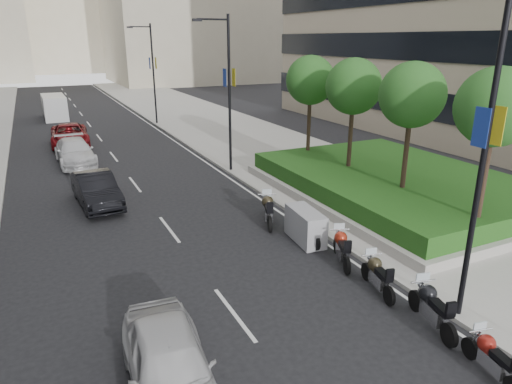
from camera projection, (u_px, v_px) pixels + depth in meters
sidewalk_right at (227, 130)px, 39.94m from camera, size 10.00×100.00×0.15m
lane_edge at (168, 137)px, 37.77m from camera, size 0.12×100.00×0.01m
lane_centre at (103, 142)px, 35.62m from camera, size 0.12×100.00×0.01m
planter at (395, 191)px, 23.21m from camera, size 10.00×14.00×0.40m
hedge at (396, 180)px, 23.01m from camera, size 9.40×13.40×0.80m
tree_0 at (496, 108)px, 15.85m from camera, size 2.80×2.80×6.30m
tree_1 at (412, 95)px, 19.26m from camera, size 2.80×2.80×6.30m
tree_2 at (354, 87)px, 22.67m from camera, size 2.80×2.80×6.30m
tree_3 at (310, 81)px, 26.08m from camera, size 2.80×2.80×6.30m
lamp_post_0 at (481, 148)px, 11.60m from camera, size 2.34×0.45×9.00m
lamp_post_1 at (227, 87)px, 26.10m from camera, size 2.34×0.45×9.00m
lamp_post_2 at (151, 69)px, 41.46m from camera, size 2.34×0.45×9.00m
motorcycle_1 at (491, 357)px, 10.80m from camera, size 0.68×1.99×1.00m
motorcycle_2 at (432, 307)px, 12.68m from camera, size 0.88×2.29×1.16m
motorcycle_3 at (377, 275)px, 14.50m from camera, size 0.78×2.12×1.07m
motorcycle_4 at (342, 247)px, 16.37m from camera, size 1.05×2.09×1.10m
motorcycle_5 at (305, 226)px, 18.08m from camera, size 1.08×2.28×1.31m
motorcycle_6 at (268, 210)px, 19.83m from camera, size 1.10×2.26×1.19m
car_a at (169, 365)px, 10.18m from camera, size 2.26×4.78×1.58m
car_b at (96, 190)px, 22.01m from camera, size 2.00×4.88×1.57m
car_c at (75, 152)px, 29.38m from camera, size 2.37×5.45×1.56m
car_d at (70, 135)px, 34.48m from camera, size 2.93×5.85×1.59m
delivery_van at (55, 108)px, 45.78m from camera, size 2.17×5.53×2.31m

